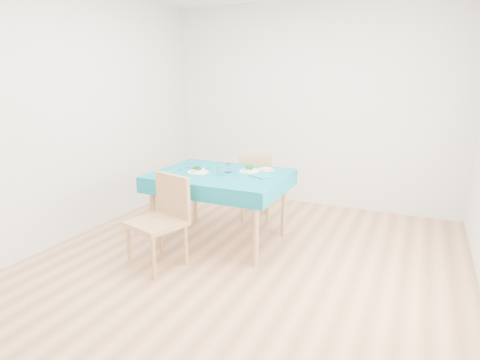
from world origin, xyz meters
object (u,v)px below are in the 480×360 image
at_px(bowl_far, 249,169).
at_px(side_plate, 266,170).
at_px(table, 221,208).
at_px(chair_far, 255,181).
at_px(chair_near, 155,208).
at_px(bowl_near, 198,170).

distance_m(bowl_far, side_plate, 0.20).
distance_m(table, chair_far, 0.83).
distance_m(table, side_plate, 0.64).
height_order(chair_near, side_plate, chair_near).
relative_size(table, side_plate, 6.99).
height_order(chair_near, bowl_far, chair_near).
xyz_separation_m(bowl_near, side_plate, (0.60, 0.41, -0.03)).
bearing_deg(chair_near, side_plate, 75.79).
relative_size(bowl_near, side_plate, 1.16).
xyz_separation_m(bowl_far, side_plate, (0.13, 0.15, -0.03)).
xyz_separation_m(table, side_plate, (0.38, 0.33, 0.38)).
bearing_deg(side_plate, table, -139.47).
bearing_deg(chair_far, chair_near, 54.69).
bearing_deg(bowl_near, chair_near, -94.11).
distance_m(chair_far, bowl_far, 0.74).
distance_m(chair_near, chair_far, 1.63).
xyz_separation_m(chair_far, bowl_near, (-0.27, -0.90, 0.30)).
distance_m(chair_near, bowl_far, 1.12).
distance_m(bowl_near, bowl_far, 0.54).
height_order(bowl_near, bowl_far, bowl_near).
height_order(table, chair_near, chair_near).
bearing_deg(table, bowl_near, -159.81).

